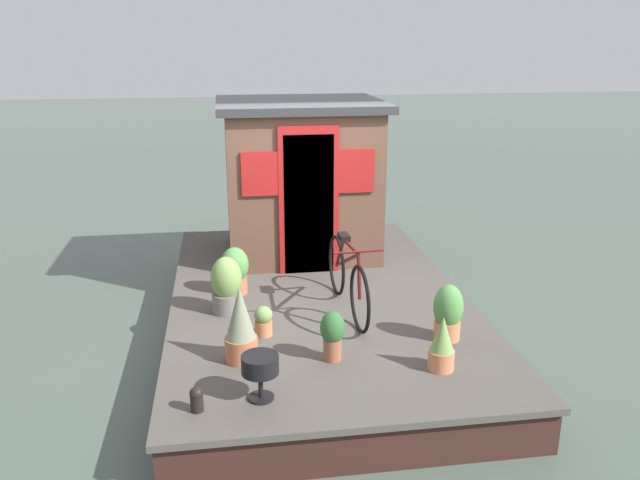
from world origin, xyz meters
TOP-DOWN VIEW (x-y plane):
  - ground_plane at (0.00, 0.00)m, footprint 60.00×60.00m
  - houseboat_deck at (0.00, 0.00)m, footprint 5.27×3.25m
  - houseboat_cabin at (1.52, 0.00)m, footprint 1.83×2.10m
  - bicycle at (-0.52, -0.24)m, footprint 1.67×0.50m
  - potted_plant_ivy at (-0.97, 0.67)m, footprint 0.18×0.18m
  - potted_plant_sage at (-0.35, 1.01)m, footprint 0.33×0.33m
  - potted_plant_lavender at (0.16, 0.92)m, footprint 0.32×0.32m
  - potted_plant_rosemary at (-1.56, 0.09)m, footprint 0.22×0.22m
  - potted_plant_basil at (-1.31, -1.07)m, footprint 0.28×0.28m
  - potted_plant_fern at (-1.44, 0.90)m, footprint 0.30×0.30m
  - potted_plant_succulent at (-1.87, -0.82)m, footprint 0.23×0.23m
  - charcoal_grill at (-2.12, 0.77)m, footprint 0.30×0.30m
  - mooring_bollard at (-2.22, 1.27)m, footprint 0.11×0.11m

SIDE VIEW (x-z plane):
  - ground_plane at x=0.00m, z-range 0.00..0.00m
  - houseboat_deck at x=0.00m, z-range 0.00..0.46m
  - mooring_bollard at x=-2.22m, z-range 0.46..0.67m
  - potted_plant_ivy at x=-0.97m, z-range 0.46..0.76m
  - potted_plant_succulent at x=-1.87m, z-range 0.44..0.95m
  - potted_plant_rosemary at x=-1.56m, z-range 0.48..0.95m
  - potted_plant_lavender at x=0.16m, z-range 0.46..1.00m
  - potted_plant_basil at x=-1.31m, z-range 0.46..1.01m
  - charcoal_grill at x=-2.12m, z-range 0.55..0.94m
  - potted_plant_sage at x=-0.35m, z-range 0.45..1.06m
  - potted_plant_fern at x=-1.44m, z-range 0.44..1.15m
  - bicycle at x=-0.52m, z-range 0.43..1.24m
  - houseboat_cabin at x=1.52m, z-range 0.47..2.48m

